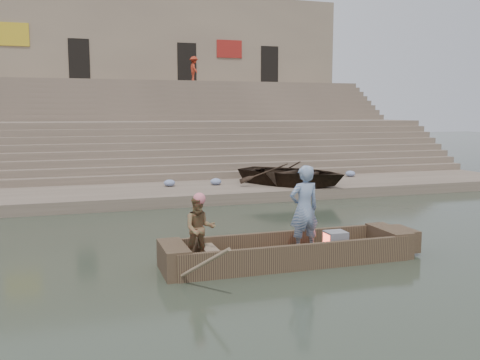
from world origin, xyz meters
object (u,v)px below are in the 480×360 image
standing_man (304,209)px  rowing_man (200,229)px  main_rowboat (288,258)px  beached_rowboat (292,174)px  television (335,240)px  pedestrian (194,69)px

standing_man → rowing_man: 2.38m
main_rowboat → beached_rowboat: bearing=66.2°
rowing_man → beached_rowboat: 10.43m
main_rowboat → standing_man: 1.13m
main_rowboat → television: television is taller
standing_man → pedestrian: pedestrian is taller
pedestrian → standing_man: bearing=170.8°
standing_man → beached_rowboat: 9.31m
rowing_man → television: size_ratio=2.98×
rowing_man → television: 3.18m
television → rowing_man: bearing=-179.7°
main_rowboat → rowing_man: 2.15m
beached_rowboat → main_rowboat: bearing=-152.5°
rowing_man → beached_rowboat: size_ratio=0.31×
beached_rowboat → pedestrian: bearing=54.1°
rowing_man → pedestrian: size_ratio=0.86×
standing_man → beached_rowboat: bearing=-116.3°
television → pedestrian: size_ratio=0.29×
main_rowboat → rowing_man: bearing=-179.5°
standing_man → pedestrian: 23.55m
standing_man → beached_rowboat: (3.45, 8.64, -0.33)m
main_rowboat → television: size_ratio=10.87×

